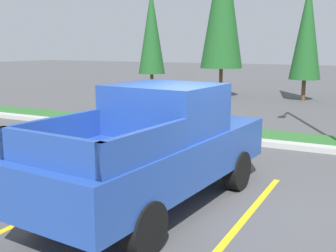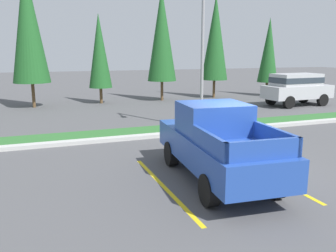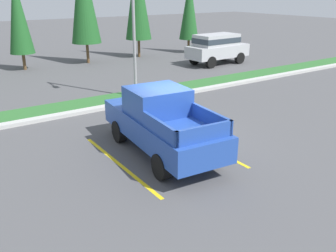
{
  "view_description": "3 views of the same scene",
  "coord_description": "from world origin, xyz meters",
  "px_view_note": "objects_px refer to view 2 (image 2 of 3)",
  "views": [
    {
      "loc": [
        2.48,
        -6.38,
        2.73
      ],
      "look_at": [
        -1.27,
        0.82,
        1.19
      ],
      "focal_mm": 44.55,
      "sensor_mm": 36.0,
      "label": 1
    },
    {
      "loc": [
        -5.42,
        -8.62,
        3.46
      ],
      "look_at": [
        -1.76,
        1.17,
        1.29
      ],
      "focal_mm": 37.92,
      "sensor_mm": 36.0,
      "label": 2
    },
    {
      "loc": [
        -6.82,
        -9.49,
        4.98
      ],
      "look_at": [
        -0.86,
        -0.65,
        1.01
      ],
      "focal_mm": 39.14,
      "sensor_mm": 36.0,
      "label": 3
    }
  ],
  "objects_px": {
    "pickup_truck_main": "(217,143)",
    "cypress_tree_right_inner": "(162,35)",
    "cypress_tree_left_inner": "(28,24)",
    "cypress_tree_far_right": "(269,50)",
    "cypress_tree_center": "(99,51)",
    "cypress_tree_rightmost": "(215,38)",
    "street_light": "(204,35)",
    "suv_distant": "(297,87)"
  },
  "relations": [
    {
      "from": "pickup_truck_main",
      "to": "cypress_tree_far_right",
      "type": "distance_m",
      "value": 20.77
    },
    {
      "from": "cypress_tree_left_inner",
      "to": "cypress_tree_center",
      "type": "height_order",
      "value": "cypress_tree_left_inner"
    },
    {
      "from": "cypress_tree_rightmost",
      "to": "street_light",
      "type": "bearing_deg",
      "value": -120.18
    },
    {
      "from": "cypress_tree_right_inner",
      "to": "cypress_tree_rightmost",
      "type": "height_order",
      "value": "cypress_tree_right_inner"
    },
    {
      "from": "cypress_tree_rightmost",
      "to": "cypress_tree_far_right",
      "type": "xyz_separation_m",
      "value": [
        4.61,
        -0.38,
        -0.92
      ]
    },
    {
      "from": "pickup_truck_main",
      "to": "suv_distant",
      "type": "distance_m",
      "value": 15.66
    },
    {
      "from": "street_light",
      "to": "cypress_tree_center",
      "type": "height_order",
      "value": "street_light"
    },
    {
      "from": "cypress_tree_rightmost",
      "to": "suv_distant",
      "type": "bearing_deg",
      "value": -61.78
    },
    {
      "from": "pickup_truck_main",
      "to": "suv_distant",
      "type": "height_order",
      "value": "same"
    },
    {
      "from": "cypress_tree_left_inner",
      "to": "cypress_tree_far_right",
      "type": "distance_m",
      "value": 17.86
    },
    {
      "from": "pickup_truck_main",
      "to": "cypress_tree_right_inner",
      "type": "bearing_deg",
      "value": 75.63
    },
    {
      "from": "suv_distant",
      "to": "street_light",
      "type": "distance_m",
      "value": 10.53
    },
    {
      "from": "suv_distant",
      "to": "cypress_tree_rightmost",
      "type": "relative_size",
      "value": 0.61
    },
    {
      "from": "cypress_tree_far_right",
      "to": "cypress_tree_right_inner",
      "type": "bearing_deg",
      "value": 178.67
    },
    {
      "from": "cypress_tree_right_inner",
      "to": "suv_distant",
      "type": "bearing_deg",
      "value": -36.81
    },
    {
      "from": "cypress_tree_left_inner",
      "to": "cypress_tree_rightmost",
      "type": "xyz_separation_m",
      "value": [
        13.18,
        0.53,
        -0.64
      ]
    },
    {
      "from": "cypress_tree_right_inner",
      "to": "cypress_tree_center",
      "type": "bearing_deg",
      "value": 179.26
    },
    {
      "from": "street_light",
      "to": "cypress_tree_far_right",
      "type": "height_order",
      "value": "street_light"
    },
    {
      "from": "pickup_truck_main",
      "to": "cypress_tree_right_inner",
      "type": "distance_m",
      "value": 17.04
    },
    {
      "from": "suv_distant",
      "to": "cypress_tree_far_right",
      "type": "bearing_deg",
      "value": 74.07
    },
    {
      "from": "suv_distant",
      "to": "cypress_tree_center",
      "type": "xyz_separation_m",
      "value": [
        -11.89,
        5.62,
        2.31
      ]
    },
    {
      "from": "street_light",
      "to": "pickup_truck_main",
      "type": "bearing_deg",
      "value": -112.7
    },
    {
      "from": "cypress_tree_rightmost",
      "to": "cypress_tree_far_right",
      "type": "relative_size",
      "value": 1.25
    },
    {
      "from": "cypress_tree_left_inner",
      "to": "cypress_tree_right_inner",
      "type": "bearing_deg",
      "value": 2.32
    },
    {
      "from": "cypress_tree_left_inner",
      "to": "cypress_tree_center",
      "type": "relative_size",
      "value": 1.46
    },
    {
      "from": "pickup_truck_main",
      "to": "cypress_tree_left_inner",
      "type": "relative_size",
      "value": 0.61
    },
    {
      "from": "cypress_tree_left_inner",
      "to": "cypress_tree_right_inner",
      "type": "relative_size",
      "value": 1.1
    },
    {
      "from": "cypress_tree_left_inner",
      "to": "cypress_tree_far_right",
      "type": "xyz_separation_m",
      "value": [
        17.79,
        0.15,
        -1.56
      ]
    },
    {
      "from": "pickup_truck_main",
      "to": "cypress_tree_center",
      "type": "bearing_deg",
      "value": 91.13
    },
    {
      "from": "cypress_tree_left_inner",
      "to": "cypress_tree_far_right",
      "type": "relative_size",
      "value": 1.43
    },
    {
      "from": "cypress_tree_center",
      "to": "cypress_tree_rightmost",
      "type": "distance_m",
      "value": 8.86
    },
    {
      "from": "street_light",
      "to": "cypress_tree_right_inner",
      "type": "height_order",
      "value": "cypress_tree_right_inner"
    },
    {
      "from": "street_light",
      "to": "cypress_tree_far_right",
      "type": "distance_m",
      "value": 14.47
    },
    {
      "from": "pickup_truck_main",
      "to": "cypress_tree_left_inner",
      "type": "bearing_deg",
      "value": 106.58
    },
    {
      "from": "suv_distant",
      "to": "cypress_tree_far_right",
      "type": "relative_size",
      "value": 0.76
    },
    {
      "from": "pickup_truck_main",
      "to": "cypress_tree_center",
      "type": "relative_size",
      "value": 0.89
    },
    {
      "from": "pickup_truck_main",
      "to": "cypress_tree_left_inner",
      "type": "xyz_separation_m",
      "value": [
        -4.69,
        15.76,
        4.14
      ]
    },
    {
      "from": "suv_distant",
      "to": "cypress_tree_center",
      "type": "distance_m",
      "value": 13.35
    },
    {
      "from": "suv_distant",
      "to": "cypress_tree_rightmost",
      "type": "bearing_deg",
      "value": 118.22
    },
    {
      "from": "street_light",
      "to": "cypress_tree_center",
      "type": "distance_m",
      "value": 10.54
    },
    {
      "from": "pickup_truck_main",
      "to": "cypress_tree_center",
      "type": "height_order",
      "value": "cypress_tree_center"
    },
    {
      "from": "street_light",
      "to": "cypress_tree_left_inner",
      "type": "height_order",
      "value": "cypress_tree_left_inner"
    }
  ]
}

